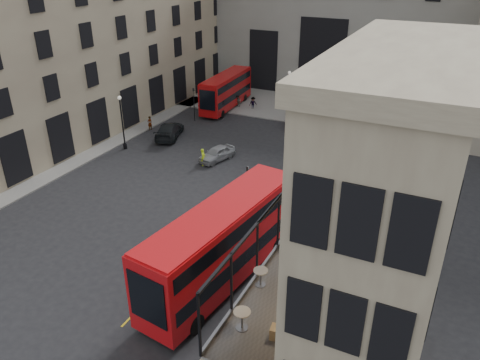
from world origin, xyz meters
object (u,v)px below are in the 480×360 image
at_px(traffic_light_far, 194,100).
at_px(pedestrian_e, 150,123).
at_px(pedestrian_c, 307,99).
at_px(street_lamp_a, 123,126).
at_px(pedestrian_a, 238,102).
at_px(pedestrian_b, 253,103).
at_px(bicycle, 270,180).
at_px(bus_far, 226,90).
at_px(car_b, 296,120).
at_px(bus_near, 223,240).
at_px(cafe_table_near, 242,317).
at_px(pedestrian_d, 360,140).
at_px(street_lamp_b, 288,97).
at_px(cafe_chair_d, 328,239).
at_px(car_c, 169,130).
at_px(cafe_chair_a, 277,332).
at_px(cafe_table_mid, 261,275).
at_px(cafe_chair_b, 306,306).
at_px(cafe_chair_c, 319,276).
at_px(car_a, 217,153).
at_px(cafe_table_far, 292,244).
at_px(cyclist, 203,157).
at_px(traffic_light_near, 247,184).

height_order(traffic_light_far, pedestrian_e, traffic_light_far).
bearing_deg(pedestrian_c, street_lamp_a, 52.12).
relative_size(pedestrian_a, pedestrian_b, 0.97).
distance_m(bicycle, pedestrian_a, 21.00).
distance_m(bus_far, bicycle, 21.19).
bearing_deg(bus_far, car_b, -14.29).
bearing_deg(bus_near, cafe_table_near, -57.43).
bearing_deg(pedestrian_d, pedestrian_b, 44.61).
height_order(street_lamp_b, cafe_chair_d, cafe_chair_d).
distance_m(bus_far, car_c, 11.45).
bearing_deg(cafe_chair_a, car_c, 130.72).
relative_size(bus_far, pedestrian_b, 6.66).
height_order(cafe_table_mid, cafe_chair_d, cafe_chair_d).
bearing_deg(cafe_chair_b, street_lamp_a, 142.28).
bearing_deg(cafe_chair_c, pedestrian_c, 108.63).
distance_m(car_a, pedestrian_b, 15.47).
xyz_separation_m(street_lamp_a, car_b, (12.97, 13.27, -1.68)).
distance_m(bus_far, cafe_chair_c, 39.32).
xyz_separation_m(street_lamp_a, cafe_chair_a, (24.15, -20.98, 2.49)).
bearing_deg(cafe_table_far, cafe_table_mid, -97.71).
bearing_deg(pedestrian_a, cafe_table_far, -52.67).
height_order(street_lamp_a, bicycle, street_lamp_a).
bearing_deg(cafe_chair_a, street_lamp_b, 109.58).
distance_m(street_lamp_b, pedestrian_d, 11.53).
distance_m(pedestrian_d, pedestrian_e, 22.13).
bearing_deg(pedestrian_d, cafe_chair_a, 165.20).
bearing_deg(cafe_chair_a, cafe_table_far, 104.57).
xyz_separation_m(pedestrian_a, pedestrian_e, (-5.21, -11.13, 0.01)).
bearing_deg(bus_far, street_lamp_b, 1.57).
height_order(bicycle, pedestrian_a, pedestrian_a).
distance_m(bicycle, cafe_table_near, 21.71).
height_order(traffic_light_far, pedestrian_d, traffic_light_far).
distance_m(car_c, cafe_table_near, 33.08).
height_order(cafe_chair_a, cafe_chair_b, cafe_chair_a).
distance_m(pedestrian_d, cafe_table_near, 31.54).
xyz_separation_m(street_lamp_a, cafe_table_far, (22.75, -15.59, 2.74)).
distance_m(pedestrian_e, cafe_chair_b, 35.60).
height_order(pedestrian_e, cafe_table_mid, cafe_table_mid).
bearing_deg(pedestrian_b, cafe_chair_c, -110.69).
relative_size(car_c, cafe_chair_d, 5.95).
xyz_separation_m(cafe_table_near, cafe_chair_c, (1.82, 4.05, -0.30)).
height_order(traffic_light_far, cyclist, traffic_light_far).
distance_m(pedestrian_b, pedestrian_c, 7.02).
bearing_deg(street_lamp_b, cafe_chair_a, -70.42).
relative_size(pedestrian_b, pedestrian_c, 1.00).
height_order(cafe_chair_a, cafe_chair_d, cafe_chair_a).
height_order(traffic_light_near, cafe_chair_d, cafe_chair_d).
xyz_separation_m(car_a, pedestrian_b, (-3.15, 15.15, 0.12)).
height_order(car_c, cafe_table_near, cafe_table_near).
bearing_deg(pedestrian_d, car_c, 85.84).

